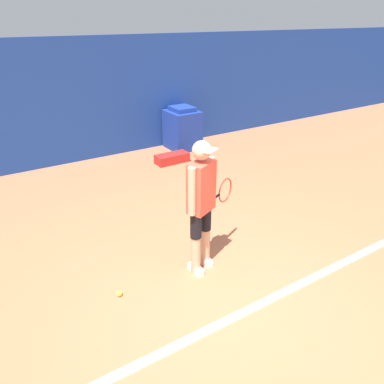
{
  "coord_description": "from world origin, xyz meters",
  "views": [
    {
      "loc": [
        -2.06,
        -2.46,
        2.93
      ],
      "look_at": [
        0.13,
        0.99,
        0.99
      ],
      "focal_mm": 35.0,
      "sensor_mm": 36.0,
      "label": 1
    }
  ],
  "objects_px": {
    "tennis_ball": "(119,294)",
    "covered_chair": "(182,129)",
    "tennis_player": "(202,201)",
    "equipment_bag": "(172,158)"
  },
  "relations": [
    {
      "from": "tennis_player",
      "to": "equipment_bag",
      "type": "height_order",
      "value": "tennis_player"
    },
    {
      "from": "tennis_player",
      "to": "equipment_bag",
      "type": "xyz_separation_m",
      "value": [
        1.55,
        3.46,
        -0.84
      ]
    },
    {
      "from": "tennis_ball",
      "to": "covered_chair",
      "type": "relative_size",
      "value": 0.07
    },
    {
      "from": "tennis_ball",
      "to": "equipment_bag",
      "type": "xyz_separation_m",
      "value": [
        2.65,
        3.42,
        0.06
      ]
    },
    {
      "from": "tennis_ball",
      "to": "tennis_player",
      "type": "bearing_deg",
      "value": -2.23
    },
    {
      "from": "tennis_player",
      "to": "equipment_bag",
      "type": "distance_m",
      "value": 3.89
    },
    {
      "from": "tennis_ball",
      "to": "covered_chair",
      "type": "distance_m",
      "value": 5.36
    },
    {
      "from": "tennis_player",
      "to": "tennis_ball",
      "type": "relative_size",
      "value": 24.84
    },
    {
      "from": "equipment_bag",
      "to": "covered_chair",
      "type": "bearing_deg",
      "value": 45.82
    },
    {
      "from": "tennis_ball",
      "to": "equipment_bag",
      "type": "height_order",
      "value": "equipment_bag"
    }
  ]
}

